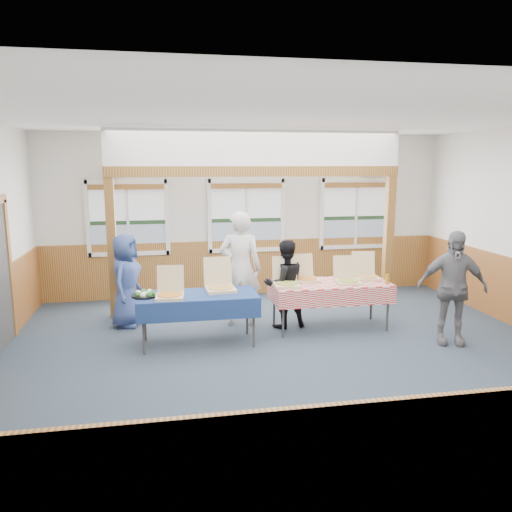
{
  "coord_description": "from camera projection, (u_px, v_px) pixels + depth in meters",
  "views": [
    {
      "loc": [
        -1.6,
        -6.32,
        2.63
      ],
      "look_at": [
        -0.26,
        1.0,
        1.24
      ],
      "focal_mm": 35.0,
      "sensor_mm": 36.0,
      "label": 1
    }
  ],
  "objects": [
    {
      "name": "window_right",
      "position": [
        356.0,
        210.0,
        10.32
      ],
      "size": [
        1.56,
        0.1,
        1.46
      ],
      "color": "white",
      "rests_on": "wall_back"
    },
    {
      "name": "wainscot_back",
      "position": [
        247.0,
        267.0,
        10.14
      ],
      "size": [
        7.98,
        0.05,
        1.1
      ],
      "primitive_type": "cube",
      "color": "brown",
      "rests_on": "floor"
    },
    {
      "name": "pizza_box_b",
      "position": [
        220.0,
        286.0,
        7.44
      ],
      "size": [
        0.46,
        0.54,
        0.46
      ],
      "rotation": [
        0.0,
        0.0,
        0.06
      ],
      "color": "#D0BA8B",
      "rests_on": "table_left"
    },
    {
      "name": "ceiling",
      "position": [
        290.0,
        117.0,
        6.29
      ],
      "size": [
        8.0,
        8.0,
        0.0
      ],
      "primitive_type": "plane",
      "rotation": [
        3.14,
        0.0,
        0.0
      ],
      "color": "white",
      "rests_on": "wall_back"
    },
    {
      "name": "table_left",
      "position": [
        198.0,
        298.0,
        7.25
      ],
      "size": [
        1.87,
        1.19,
        0.76
      ],
      "rotation": [
        0.0,
        0.0,
        0.25
      ],
      "color": "#363636",
      "rests_on": "floor"
    },
    {
      "name": "pizza_box_f",
      "position": [
        366.0,
        275.0,
        8.19
      ],
      "size": [
        0.44,
        0.52,
        0.42
      ],
      "rotation": [
        0.0,
        0.0,
        -0.13
      ],
      "color": "#D0BA8B",
      "rests_on": "table_right"
    },
    {
      "name": "window_mid",
      "position": [
        247.0,
        212.0,
        9.91
      ],
      "size": [
        1.56,
        0.1,
        1.46
      ],
      "color": "white",
      "rests_on": "wall_back"
    },
    {
      "name": "woman_white",
      "position": [
        240.0,
        269.0,
        8.11
      ],
      "size": [
        0.77,
        0.59,
        1.88
      ],
      "primitive_type": "imported",
      "rotation": [
        0.0,
        0.0,
        2.92
      ],
      "color": "silver",
      "rests_on": "floor"
    },
    {
      "name": "woman_black",
      "position": [
        285.0,
        284.0,
        8.02
      ],
      "size": [
        0.78,
        0.65,
        1.43
      ],
      "primitive_type": "imported",
      "rotation": [
        0.0,
        0.0,
        3.32
      ],
      "color": "black",
      "rests_on": "floor"
    },
    {
      "name": "man_blue",
      "position": [
        126.0,
        280.0,
        8.07
      ],
      "size": [
        0.69,
        0.86,
        1.52
      ],
      "primitive_type": "imported",
      "rotation": [
        0.0,
        0.0,
        1.26
      ],
      "color": "#32457E",
      "rests_on": "floor"
    },
    {
      "name": "pizza_box_a",
      "position": [
        170.0,
        293.0,
        7.05
      ],
      "size": [
        0.42,
        0.5,
        0.42
      ],
      "rotation": [
        0.0,
        0.0,
        -0.08
      ],
      "color": "#D0BA8B",
      "rests_on": "table_left"
    },
    {
      "name": "wall_front",
      "position": [
        422.0,
        326.0,
        3.2
      ],
      "size": [
        8.0,
        0.0,
        8.0
      ],
      "primitive_type": "plane",
      "rotation": [
        -1.57,
        0.0,
        0.0
      ],
      "color": "silver",
      "rests_on": "floor"
    },
    {
      "name": "pizza_box_c",
      "position": [
        287.0,
        282.0,
        7.71
      ],
      "size": [
        0.43,
        0.51,
        0.43
      ],
      "rotation": [
        0.0,
        0.0,
        -0.08
      ],
      "color": "#D0BA8B",
      "rests_on": "table_right"
    },
    {
      "name": "wall_back",
      "position": [
        246.0,
        215.0,
        9.97
      ],
      "size": [
        8.0,
        0.0,
        8.0
      ],
      "primitive_type": "plane",
      "rotation": [
        1.57,
        0.0,
        0.0
      ],
      "color": "silver",
      "rests_on": "floor"
    },
    {
      "name": "drink_glass",
      "position": [
        387.0,
        279.0,
        7.85
      ],
      "size": [
        0.07,
        0.07,
        0.15
      ],
      "primitive_type": "cylinder",
      "color": "#936918",
      "rests_on": "table_right"
    },
    {
      "name": "table_right",
      "position": [
        330.0,
        286.0,
        7.96
      ],
      "size": [
        1.99,
        1.14,
        0.76
      ],
      "rotation": [
        0.0,
        0.0,
        0.17
      ],
      "color": "#363636",
      "rests_on": "floor"
    },
    {
      "name": "post_right",
      "position": [
        388.0,
        241.0,
        9.32
      ],
      "size": [
        0.15,
        0.15,
        2.4
      ],
      "primitive_type": "cube",
      "color": "brown",
      "rests_on": "floor"
    },
    {
      "name": "pizza_box_d",
      "position": [
        306.0,
        277.0,
        8.06
      ],
      "size": [
        0.4,
        0.48,
        0.4
      ],
      "rotation": [
        0.0,
        0.0,
        0.08
      ],
      "color": "#D0BA8B",
      "rests_on": "table_right"
    },
    {
      "name": "floor",
      "position": [
        288.0,
        357.0,
        6.88
      ],
      "size": [
        8.0,
        8.0,
        0.0
      ],
      "primitive_type": "plane",
      "color": "#293744",
      "rests_on": "ground"
    },
    {
      "name": "person_grey",
      "position": [
        452.0,
        288.0,
        7.27
      ],
      "size": [
        1.07,
        0.69,
        1.69
      ],
      "primitive_type": "imported",
      "rotation": [
        0.0,
        0.0,
        -0.31
      ],
      "color": "slate",
      "rests_on": "floor"
    },
    {
      "name": "cross_beam",
      "position": [
        257.0,
        171.0,
        8.65
      ],
      "size": [
        5.15,
        0.18,
        0.18
      ],
      "primitive_type": "cube",
      "color": "brown",
      "rests_on": "post_left"
    },
    {
      "name": "wainscot_front",
      "position": [
        411.0,
        471.0,
        3.42
      ],
      "size": [
        7.98,
        0.05,
        1.1
      ],
      "primitive_type": "cube",
      "color": "brown",
      "rests_on": "floor"
    },
    {
      "name": "veggie_tray",
      "position": [
        145.0,
        294.0,
        7.1
      ],
      "size": [
        0.38,
        0.38,
        0.09
      ],
      "color": "black",
      "rests_on": "table_left"
    },
    {
      "name": "window_left",
      "position": [
        128.0,
        214.0,
        9.5
      ],
      "size": [
        1.56,
        0.1,
        1.46
      ],
      "color": "white",
      "rests_on": "wall_back"
    },
    {
      "name": "post_left",
      "position": [
        112.0,
        249.0,
        8.44
      ],
      "size": [
        0.15,
        0.15,
        2.4
      ],
      "primitive_type": "cube",
      "color": "brown",
      "rests_on": "floor"
    },
    {
      "name": "pizza_box_e",
      "position": [
        347.0,
        279.0,
        7.91
      ],
      "size": [
        0.4,
        0.48,
        0.41
      ],
      "rotation": [
        0.0,
        0.0,
        -0.08
      ],
      "color": "#D0BA8B",
      "rests_on": "table_right"
    }
  ]
}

